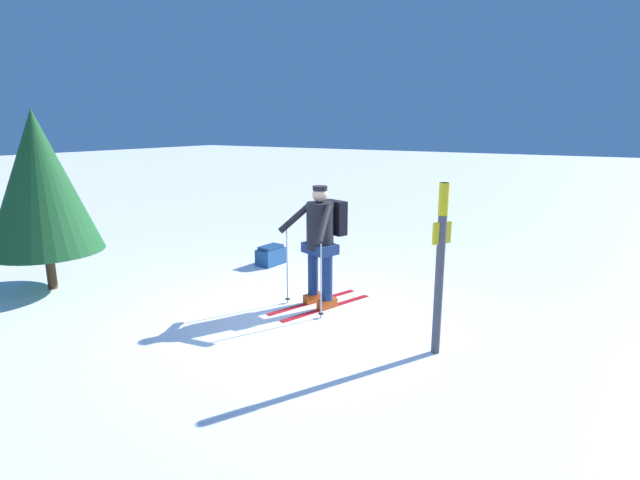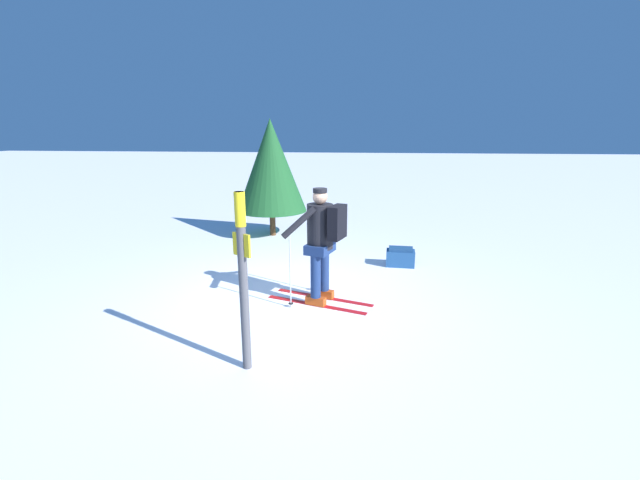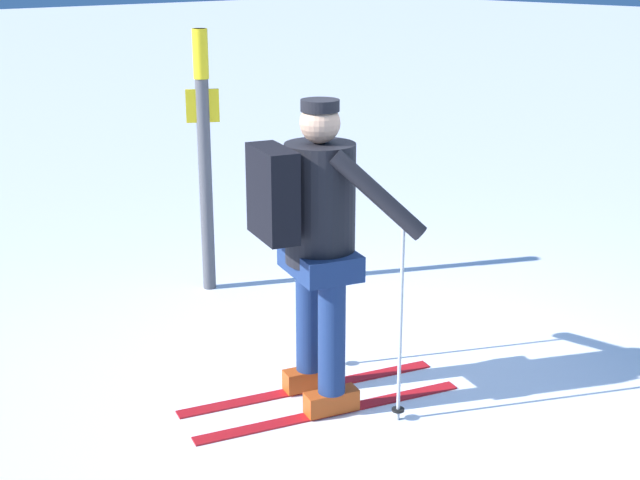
% 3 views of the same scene
% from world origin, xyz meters
% --- Properties ---
extents(ground_plane, '(80.00, 80.00, 0.00)m').
position_xyz_m(ground_plane, '(0.00, 0.00, 0.00)').
color(ground_plane, white).
extents(skier, '(1.01, 1.63, 1.72)m').
position_xyz_m(skier, '(0.13, 0.47, 1.01)').
color(skier, red).
rests_on(skier, ground_plane).
extents(trail_marker, '(0.15, 0.22, 1.94)m').
position_xyz_m(trail_marker, '(2.04, -0.16, 1.14)').
color(trail_marker, '#4C4C51').
rests_on(trail_marker, ground_plane).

